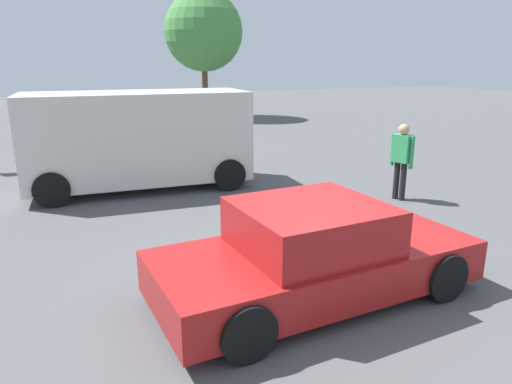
% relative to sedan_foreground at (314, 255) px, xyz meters
% --- Properties ---
extents(ground_plane, '(80.00, 80.00, 0.00)m').
position_rel_sedan_foreground_xyz_m(ground_plane, '(-0.09, 0.21, -0.58)').
color(ground_plane, '#515154').
extents(sedan_foreground, '(4.33, 2.15, 1.27)m').
position_rel_sedan_foreground_xyz_m(sedan_foreground, '(0.00, 0.00, 0.00)').
color(sedan_foreground, maroon).
rests_on(sedan_foreground, ground_plane).
extents(dog, '(0.71, 0.28, 0.42)m').
position_rel_sedan_foreground_xyz_m(dog, '(0.45, 3.13, -0.33)').
color(dog, white).
rests_on(dog, ground_plane).
extents(van_white, '(5.20, 2.35, 2.30)m').
position_rel_sedan_foreground_xyz_m(van_white, '(-1.15, 6.39, 0.65)').
color(van_white, silver).
rests_on(van_white, ground_plane).
extents(pedestrian, '(0.34, 0.55, 1.68)m').
position_rel_sedan_foreground_xyz_m(pedestrian, '(3.98, 3.16, 0.42)').
color(pedestrian, black).
rests_on(pedestrian, ground_plane).
extents(tree_back_center, '(4.11, 4.11, 6.51)m').
position_rel_sedan_foreground_xyz_m(tree_back_center, '(4.67, 20.02, 3.87)').
color(tree_back_center, brown).
rests_on(tree_back_center, ground_plane).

